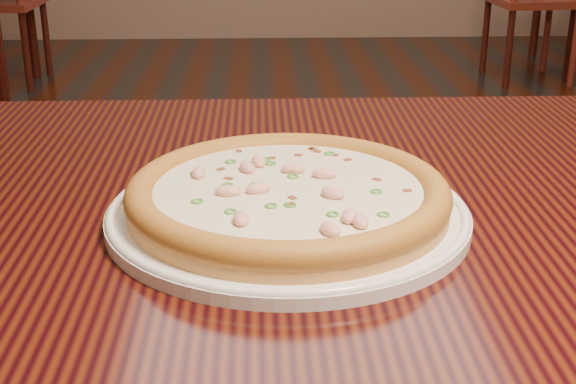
{
  "coord_description": "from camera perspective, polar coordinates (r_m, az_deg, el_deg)",
  "views": [
    {
      "loc": [
        -0.26,
        -1.06,
        1.06
      ],
      "look_at": [
        -0.24,
        -0.35,
        0.78
      ],
      "focal_mm": 50.0,
      "sensor_mm": 36.0,
      "label": 1
    }
  ],
  "objects": [
    {
      "name": "chair_b",
      "position": [
        4.56,
        -19.3,
        12.69
      ],
      "size": [
        0.44,
        0.44,
        0.95
      ],
      "color": "#5A2510",
      "rests_on": "ground"
    },
    {
      "name": "plate",
      "position": [
        0.77,
        0.0,
        -1.48
      ],
      "size": [
        0.35,
        0.35,
        0.02
      ],
      "color": "white",
      "rests_on": "hero_table"
    },
    {
      "name": "hero_table",
      "position": [
        0.87,
        7.86,
        -6.58
      ],
      "size": [
        1.2,
        0.8,
        0.75
      ],
      "color": "black",
      "rests_on": "ground"
    },
    {
      "name": "pizza",
      "position": [
        0.76,
        -0.0,
        -0.21
      ],
      "size": [
        0.31,
        0.31,
        0.03
      ],
      "color": "#D38F44",
      "rests_on": "plate"
    }
  ]
}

